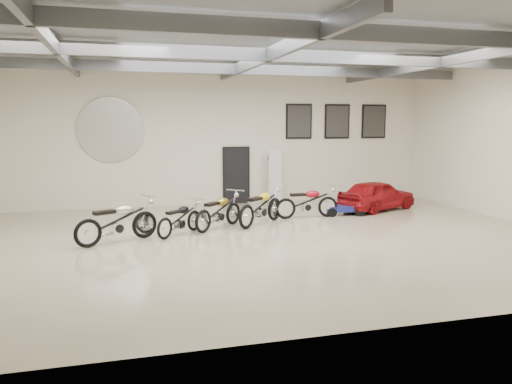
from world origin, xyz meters
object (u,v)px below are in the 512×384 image
object	(u,v)px
banner_stand	(275,178)
motorcycle_gold	(219,210)
motorcycle_yellow	(261,206)
vintage_car	(377,195)
motorcycle_silver	(117,220)
go_kart	(347,206)
motorcycle_red	(307,202)
motorcycle_black	(180,218)

from	to	relation	value
banner_stand	motorcycle_gold	world-z (taller)	banner_stand
banner_stand	motorcycle_yellow	size ratio (longest dim) A/B	0.90
motorcycle_yellow	vintage_car	xyz separation A→B (m)	(4.62, 1.37, -0.04)
motorcycle_gold	banner_stand	bearing A→B (deg)	10.79
motorcycle_silver	go_kart	size ratio (longest dim) A/B	1.38
banner_stand	motorcycle_red	size ratio (longest dim) A/B	0.96
motorcycle_yellow	motorcycle_red	world-z (taller)	motorcycle_yellow
motorcycle_silver	motorcycle_gold	xyz separation A→B (m)	(2.84, 1.01, -0.05)
motorcycle_silver	motorcycle_gold	bearing A→B (deg)	-7.34
motorcycle_red	motorcycle_gold	bearing A→B (deg)	-164.24
motorcycle_red	vintage_car	bearing A→B (deg)	14.36
motorcycle_silver	motorcycle_black	world-z (taller)	motorcycle_silver
motorcycle_silver	motorcycle_red	size ratio (longest dim) A/B	1.08
motorcycle_black	motorcycle_red	distance (m)	4.47
motorcycle_black	motorcycle_gold	xyz separation A→B (m)	(1.18, 0.52, 0.07)
motorcycle_silver	motorcycle_black	size ratio (longest dim) A/B	1.24
banner_stand	motorcycle_black	world-z (taller)	banner_stand
motorcycle_yellow	motorcycle_red	distance (m)	1.82
motorcycle_silver	motorcycle_black	bearing A→B (deg)	-10.56
motorcycle_silver	vintage_car	world-z (taller)	motorcycle_silver
motorcycle_black	go_kart	world-z (taller)	motorcycle_black
go_kart	vintage_car	world-z (taller)	vintage_car
banner_stand	motorcycle_silver	distance (m)	7.54
vintage_car	motorcycle_red	bearing A→B (deg)	81.56
motorcycle_black	motorcycle_yellow	xyz separation A→B (m)	(2.53, 0.77, 0.11)
motorcycle_red	vintage_car	world-z (taller)	motorcycle_red
motorcycle_silver	go_kart	bearing A→B (deg)	-11.52
go_kart	motorcycle_red	bearing A→B (deg)	-165.79
motorcycle_black	motorcycle_yellow	size ratio (longest dim) A/B	0.82
vintage_car	go_kart	bearing A→B (deg)	89.87
go_kart	motorcycle_gold	bearing A→B (deg)	-159.15
motorcycle_silver	motorcycle_yellow	size ratio (longest dim) A/B	1.01
motorcycle_red	go_kart	distance (m)	1.53
go_kart	motorcycle_silver	bearing A→B (deg)	-156.46
banner_stand	motorcycle_black	xyz separation A→B (m)	(-4.09, -4.38, -0.52)
motorcycle_silver	motorcycle_gold	world-z (taller)	motorcycle_silver
motorcycle_yellow	vintage_car	size ratio (longest dim) A/B	0.71
motorcycle_black	motorcycle_yellow	world-z (taller)	motorcycle_yellow
vintage_car	motorcycle_gold	bearing A→B (deg)	82.28
motorcycle_black	go_kart	size ratio (longest dim) A/B	1.11
motorcycle_gold	motorcycle_black	bearing A→B (deg)	161.69
banner_stand	motorcycle_yellow	world-z (taller)	banner_stand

